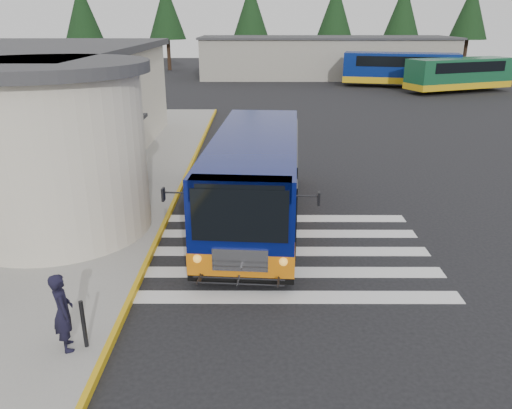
{
  "coord_description": "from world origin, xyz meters",
  "views": [
    {
      "loc": [
        -1.19,
        -13.18,
        6.02
      ],
      "look_at": [
        -1.23,
        -0.5,
        1.27
      ],
      "focal_mm": 35.0,
      "sensor_mm": 36.0,
      "label": 1
    }
  ],
  "objects_px": {
    "transit_bus": "(255,181)",
    "pedestrian_a": "(63,312)",
    "bollard": "(84,324)",
    "far_bus_b": "(459,73)",
    "far_bus_a": "(400,68)"
  },
  "relations": [
    {
      "from": "transit_bus",
      "to": "pedestrian_a",
      "type": "xyz_separation_m",
      "value": [
        -3.53,
        -6.72,
        -0.37
      ]
    },
    {
      "from": "pedestrian_a",
      "to": "bollard",
      "type": "bearing_deg",
      "value": -111.0
    },
    {
      "from": "pedestrian_a",
      "to": "bollard",
      "type": "distance_m",
      "value": 0.45
    },
    {
      "from": "transit_bus",
      "to": "far_bus_b",
      "type": "xyz_separation_m",
      "value": [
        17.27,
        29.17,
        0.28
      ]
    },
    {
      "from": "transit_bus",
      "to": "far_bus_b",
      "type": "relative_size",
      "value": 1.0
    },
    {
      "from": "far_bus_a",
      "to": "far_bus_b",
      "type": "bearing_deg",
      "value": -117.01
    },
    {
      "from": "bollard",
      "to": "transit_bus",
      "type": "bearing_deg",
      "value": 64.48
    },
    {
      "from": "transit_bus",
      "to": "pedestrian_a",
      "type": "bearing_deg",
      "value": -113.47
    },
    {
      "from": "pedestrian_a",
      "to": "far_bus_a",
      "type": "xyz_separation_m",
      "value": [
        16.68,
        39.35,
        0.77
      ]
    },
    {
      "from": "transit_bus",
      "to": "bollard",
      "type": "bearing_deg",
      "value": -111.3
    },
    {
      "from": "pedestrian_a",
      "to": "far_bus_a",
      "type": "height_order",
      "value": "far_bus_a"
    },
    {
      "from": "transit_bus",
      "to": "pedestrian_a",
      "type": "relative_size",
      "value": 6.26
    },
    {
      "from": "far_bus_a",
      "to": "far_bus_b",
      "type": "relative_size",
      "value": 1.08
    },
    {
      "from": "far_bus_b",
      "to": "far_bus_a",
      "type": "bearing_deg",
      "value": 28.21
    },
    {
      "from": "far_bus_a",
      "to": "far_bus_b",
      "type": "height_order",
      "value": "far_bus_a"
    }
  ]
}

